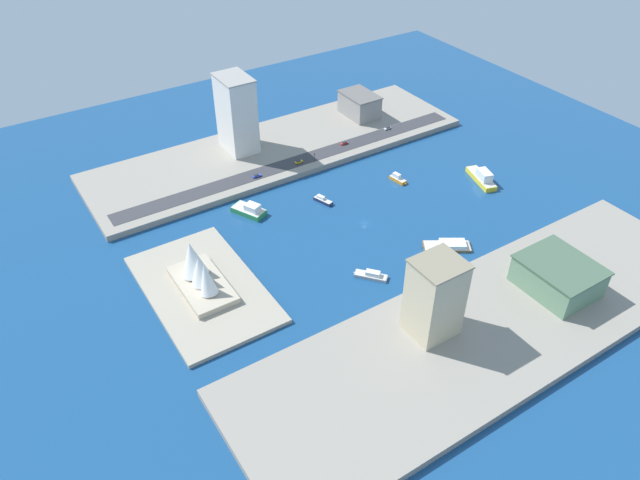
% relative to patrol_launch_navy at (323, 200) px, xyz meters
% --- Properties ---
extents(ground_plane, '(440.00, 440.00, 0.00)m').
position_rel_patrol_launch_navy_xyz_m(ground_plane, '(-28.29, -7.93, -1.24)').
color(ground_plane, navy).
extents(quay_west, '(70.00, 240.00, 3.54)m').
position_rel_patrol_launch_navy_xyz_m(quay_west, '(-120.05, -7.93, 0.53)').
color(quay_west, gray).
rests_on(quay_west, ground_plane).
extents(quay_east, '(70.00, 240.00, 3.54)m').
position_rel_patrol_launch_navy_xyz_m(quay_east, '(63.48, -7.93, 0.53)').
color(quay_east, gray).
rests_on(quay_east, ground_plane).
extents(peninsula_point, '(80.16, 47.81, 2.00)m').
position_rel_patrol_launch_navy_xyz_m(peninsula_point, '(-30.99, 85.84, -0.24)').
color(peninsula_point, '#A89E89').
rests_on(peninsula_point, ground_plane).
extents(road_strip, '(11.86, 228.00, 0.15)m').
position_rel_patrol_launch_navy_xyz_m(road_strip, '(40.96, -7.93, 2.37)').
color(road_strip, '#38383D').
rests_on(road_strip, quay_east).
extents(patrol_launch_navy, '(13.04, 6.75, 3.48)m').
position_rel_patrol_launch_navy_xyz_m(patrol_launch_navy, '(0.00, 0.00, 0.00)').
color(patrol_launch_navy, '#1E284C').
rests_on(patrol_launch_navy, ground_plane).
extents(yacht_sleek_gray, '(14.94, 13.61, 3.70)m').
position_rel_patrol_launch_navy_xyz_m(yacht_sleek_gray, '(-65.35, 15.23, 0.06)').
color(yacht_sleek_gray, '#999EA3').
rests_on(yacht_sleek_gray, ground_plane).
extents(ferry_green_doubledeck, '(21.07, 15.84, 6.49)m').
position_rel_patrol_launch_navy_xyz_m(ferry_green_doubledeck, '(12.47, 39.46, 1.02)').
color(ferry_green_doubledeck, '#2D8C4C').
rests_on(ferry_green_doubledeck, ground_plane).
extents(water_taxi_orange, '(12.39, 5.39, 4.49)m').
position_rel_patrol_launch_navy_xyz_m(water_taxi_orange, '(-5.03, -48.72, 0.32)').
color(water_taxi_orange, orange).
rests_on(water_taxi_orange, ground_plane).
extents(barge_flat_brown, '(20.13, 24.68, 3.43)m').
position_rel_patrol_launch_navy_xyz_m(barge_flat_brown, '(-68.27, -31.14, 0.14)').
color(barge_flat_brown, brown).
rests_on(barge_flat_brown, ground_plane).
extents(ferry_yellow_fast, '(27.67, 14.01, 8.02)m').
position_rel_patrol_launch_navy_xyz_m(ferry_yellow_fast, '(-31.67, -89.54, 1.66)').
color(ferry_yellow_fast, yellow).
rests_on(ferry_yellow_fast, ground_plane).
extents(terminal_long_green, '(33.40, 28.61, 14.05)m').
position_rel_patrol_launch_navy_xyz_m(terminal_long_green, '(-119.24, -48.14, 9.35)').
color(terminal_long_green, slate).
rests_on(terminal_long_green, quay_west).
extents(hotel_broad_white, '(25.17, 17.76, 46.67)m').
position_rel_patrol_launch_navy_xyz_m(hotel_broad_white, '(74.17, 14.13, 25.66)').
color(hotel_broad_white, silver).
rests_on(hotel_broad_white, quay_east).
extents(carpark_squat_concrete, '(27.35, 18.84, 15.20)m').
position_rel_patrol_launch_navy_xyz_m(carpark_squat_concrete, '(71.91, -75.78, 9.93)').
color(carpark_squat_concrete, gray).
rests_on(carpark_squat_concrete, quay_east).
extents(office_block_beige, '(18.08, 19.58, 36.34)m').
position_rel_patrol_launch_navy_xyz_m(office_block_beige, '(-108.56, 16.82, 20.50)').
color(office_block_beige, '#C6B793').
rests_on(office_block_beige, quay_west).
extents(pickup_red, '(2.14, 5.08, 1.61)m').
position_rel_patrol_launch_navy_xyz_m(pickup_red, '(43.02, -43.62, 3.23)').
color(pickup_red, black).
rests_on(pickup_red, road_strip).
extents(van_white, '(1.98, 5.03, 1.56)m').
position_rel_patrol_launch_navy_xyz_m(van_white, '(44.45, -79.12, 3.21)').
color(van_white, black).
rests_on(van_white, road_strip).
extents(hatchback_blue, '(1.94, 5.13, 1.54)m').
position_rel_patrol_launch_navy_xyz_m(hatchback_blue, '(38.09, 21.25, 3.20)').
color(hatchback_blue, black).
rests_on(hatchback_blue, road_strip).
extents(taxi_yellow_cab, '(2.02, 4.75, 1.63)m').
position_rel_patrol_launch_navy_xyz_m(taxi_yellow_cab, '(38.61, -7.53, 3.24)').
color(taxi_yellow_cab, black).
rests_on(taxi_yellow_cab, road_strip).
extents(traffic_light_waterfront, '(0.36, 0.36, 6.50)m').
position_rel_patrol_launch_navy_xyz_m(traffic_light_waterfront, '(33.46, -15.57, 6.64)').
color(traffic_light_waterfront, black).
rests_on(traffic_light_waterfront, quay_east).
extents(opera_landmark, '(37.72, 20.11, 20.41)m').
position_rel_patrol_launch_navy_xyz_m(opera_landmark, '(-29.13, 85.84, 8.50)').
color(opera_landmark, '#BCAD93').
rests_on(opera_landmark, peninsula_point).
extents(park_tree_cluster, '(9.37, 12.15, 8.46)m').
position_rel_patrol_launch_navy_xyz_m(park_tree_cluster, '(-117.55, -57.04, 7.67)').
color(park_tree_cluster, brown).
rests_on(park_tree_cluster, quay_west).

